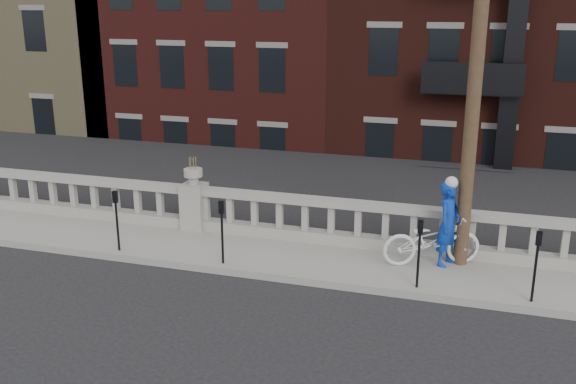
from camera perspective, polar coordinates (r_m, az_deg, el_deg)
name	(u,v)px	position (r m, az deg, el deg)	size (l,w,h in m)	color
ground	(106,305)	(12.53, -15.87, -9.67)	(120.00, 120.00, 0.00)	black
sidewalk	(178,245)	(14.87, -9.74, -4.63)	(32.00, 2.20, 0.15)	gray
balustrade	(195,209)	(15.48, -8.29, -1.46)	(28.00, 0.34, 1.03)	gray
planter_pedestal	(194,201)	(15.42, -8.32, -0.79)	(0.55, 0.55, 1.76)	gray
lower_level	(365,57)	(32.99, 6.85, 11.83)	(80.00, 44.00, 20.80)	#605E59
utility_pole	(481,11)	(12.92, 16.78, 15.18)	(1.60, 0.28, 10.00)	#422D1E
parking_meter_b	(116,214)	(14.34, -15.01, -1.88)	(0.10, 0.09, 1.36)	black
parking_meter_c	(222,225)	(13.24, -5.90, -2.94)	(0.10, 0.09, 1.36)	black
parking_meter_d	(419,246)	(12.34, 11.59, -4.72)	(0.10, 0.09, 1.36)	black
parking_meter_e	(536,258)	(12.36, 21.22, -5.53)	(0.10, 0.09, 1.36)	black
bicycle	(432,240)	(13.57, 12.65, -4.17)	(0.71, 2.04, 1.07)	white
cyclist	(448,224)	(13.52, 14.07, -2.75)	(0.65, 0.43, 1.78)	#0B32A8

